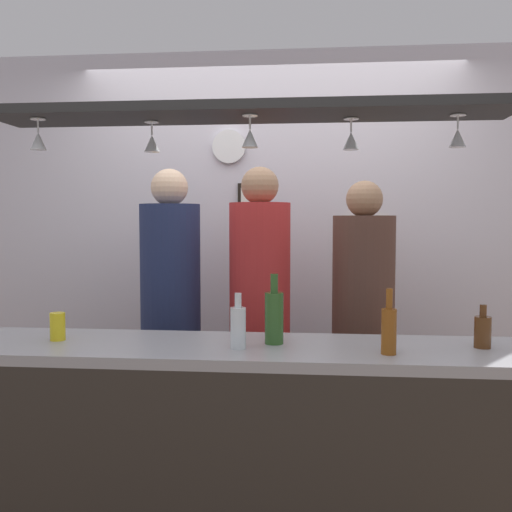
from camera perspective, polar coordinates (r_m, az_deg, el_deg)
The scene contains 19 objects.
back_wall at distance 3.82m, azimuth 1.46°, elevation 0.87°, with size 4.40×0.06×2.60m, color silver.
bar_counter at distance 2.37m, azimuth -1.47°, elevation -16.94°, with size 2.70×0.55×0.96m.
overhead_glass_rack at distance 2.46m, azimuth -0.93°, elevation 14.26°, with size 2.20×0.36×0.04m, color black.
hanging_wineglass_far_left at distance 2.64m, azimuth -21.03°, elevation 10.83°, with size 0.07×0.07×0.13m.
hanging_wineglass_left at distance 2.59m, azimuth -10.41°, elevation 11.17°, with size 0.07×0.07×0.13m.
hanging_wineglass_center_left at distance 2.39m, azimuth -0.61°, elevation 11.86°, with size 0.07×0.07×0.13m.
hanging_wineglass_center at distance 2.50m, azimuth 9.52°, elevation 11.45°, with size 0.07×0.07×0.13m.
hanging_wineglass_center_right at distance 2.52m, azimuth 19.60°, elevation 11.21°, with size 0.07×0.07×0.13m.
person_left_navy_shirt at distance 3.26m, azimuth -8.59°, elevation -3.65°, with size 0.34×0.34×1.77m.
person_middle_red_shirt at distance 3.18m, azimuth 0.38°, elevation -3.73°, with size 0.34×0.34×1.78m.
person_right_brown_shirt at distance 3.18m, azimuth 10.72°, elevation -4.73°, with size 0.34×0.34×1.70m.
bottle_beer_brown_stubby at distance 2.54m, azimuth 21.83°, elevation -7.01°, with size 0.07×0.07×0.18m.
bottle_champagne_green at distance 2.43m, azimuth 1.84°, elevation -6.07°, with size 0.08×0.08×0.30m.
bottle_beer_amber_tall at distance 2.30m, azimuth 13.22°, elevation -7.16°, with size 0.06×0.06×0.26m.
bottle_soda_clear at distance 2.34m, azimuth -1.81°, elevation -7.08°, with size 0.06×0.06×0.23m.
drink_can at distance 2.65m, azimuth -19.32°, elevation -6.70°, with size 0.07×0.07×0.12m, color yellow.
picture_frame_lower_pair at distance 3.78m, azimuth 10.95°, elevation 2.47°, with size 0.30×0.02×0.18m.
picture_frame_crest at distance 3.78m, azimuth -0.47°, elevation 5.36°, with size 0.18×0.02×0.26m.
wall_clock at distance 3.82m, azimuth -2.73°, elevation 10.93°, with size 0.22×0.22×0.03m, color white.
Camera 1 is at (0.27, -2.70, 1.49)m, focal length 39.79 mm.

